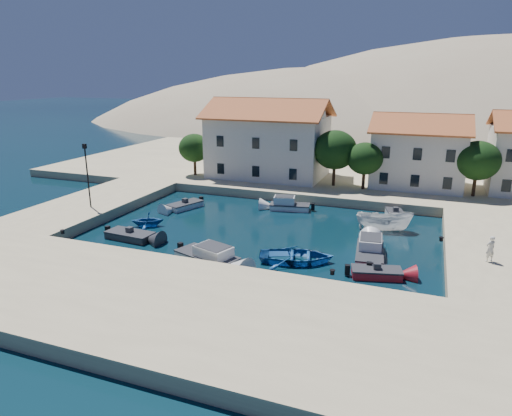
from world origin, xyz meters
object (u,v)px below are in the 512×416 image
Objects in this scene: building_mid at (419,150)px; cabin_cruiser_east at (370,252)px; building_left at (268,137)px; rowboat_south at (296,262)px; cabin_cruiser_south at (207,256)px; pedestrian at (490,249)px; lamppost at (87,169)px; boat_east at (384,230)px.

building_mid is 22.52m from cabin_cruiser_east.
rowboat_south is (10.59, -23.70, -5.94)m from building_left.
cabin_cruiser_south is 0.99× the size of rowboat_south.
building_mid reaches higher than cabin_cruiser_east.
rowboat_south is 5.78m from cabin_cruiser_east.
building_mid is 5.59× the size of pedestrian.
rowboat_south is at bearing -22.93° from pedestrian.
building_left is at bearing 8.79° from rowboat_south.
building_mid is at bearing -109.26° from pedestrian.
lamppost is at bearing 81.93° from cabin_cruiser_east.
cabin_cruiser_east is (27.13, -0.89, -4.28)m from lamppost.
cabin_cruiser_east is 6.89m from boat_east.
boat_east is at bearing -97.59° from building_mid.
lamppost is 35.39m from pedestrian.
pedestrian is at bearing -75.43° from building_mid.
cabin_cruiser_south is 2.92× the size of pedestrian.
building_left is at bearing 30.61° from cabin_cruiser_east.
cabin_cruiser_south is at bearing 108.58° from cabin_cruiser_east.
cabin_cruiser_east is (5.04, 2.81, 0.48)m from rowboat_south.
building_mid is 1.69× the size of lamppost.
cabin_cruiser_south is at bearing 124.06° from boat_east.
building_left is 7.82× the size of pedestrian.
cabin_cruiser_east is at bearing -53.20° from building_left.
cabin_cruiser_east is 1.04× the size of boat_east.
pedestrian is at bearing -98.12° from cabin_cruiser_east.
rowboat_south is 1.07× the size of cabin_cruiser_east.
building_mid is at bearing -31.99° from rowboat_south.
boat_east is at bearing 64.89° from cabin_cruiser_south.
lamppost is at bearing 90.37° from boat_east.
building_left reaches higher than cabin_cruiser_south.
lamppost is 17.48m from cabin_cruiser_south.
rowboat_south is 13.55m from pedestrian.
pedestrian is at bearing -144.52° from boat_east.
boat_east reaches higher than rowboat_south.
boat_east is at bearing -41.23° from building_left.
cabin_cruiser_south is at bearing -21.14° from lamppost.
rowboat_south is at bearing 112.95° from cabin_cruiser_east.
building_left is at bearing -75.51° from pedestrian.
rowboat_south is (-7.41, -24.70, -5.22)m from building_mid.
building_left is 32.07m from pedestrian.
boat_east is (5.41, 9.68, 0.00)m from rowboat_south.
lamppost is at bearing -119.90° from building_left.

